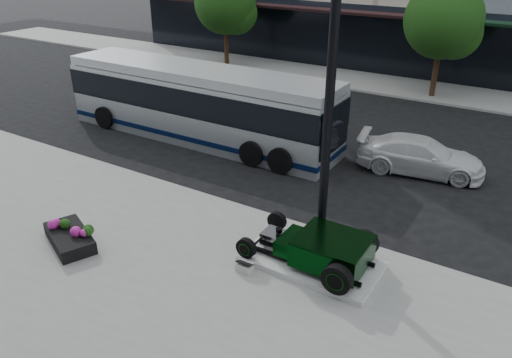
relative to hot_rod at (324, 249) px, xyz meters
The scene contains 10 objects.
ground 4.56m from the hot_rod, 125.08° to the left, with size 120.00×120.00×0.00m, color black.
sidewalk_far 17.89m from the hot_rod, 98.33° to the left, with size 70.00×4.00×0.12m, color gray.
street_trees 17.10m from the hot_rod, 94.92° to the left, with size 29.80×3.80×5.70m.
display_plinth 0.60m from the hot_rod, behind, with size 3.40×1.80×0.15m, color silver.
hot_rod is the anchor object (origin of this frame).
info_plaque 2.00m from the hot_rod, 145.28° to the right, with size 0.40×0.31×0.31m.
lamppost 3.15m from the hot_rod, 119.61° to the left, with size 0.42×0.42×7.66m.
flower_planter 6.80m from the hot_rod, 157.52° to the right, with size 2.02×1.56×0.59m.
transit_bus 10.22m from the hot_rod, 145.15° to the left, with size 12.12×2.88×2.92m.
white_sedan 7.24m from the hot_rod, 87.02° to the left, with size 1.78×4.37×1.27m, color white.
Camera 1 is at (6.58, -13.27, 7.64)m, focal length 35.00 mm.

